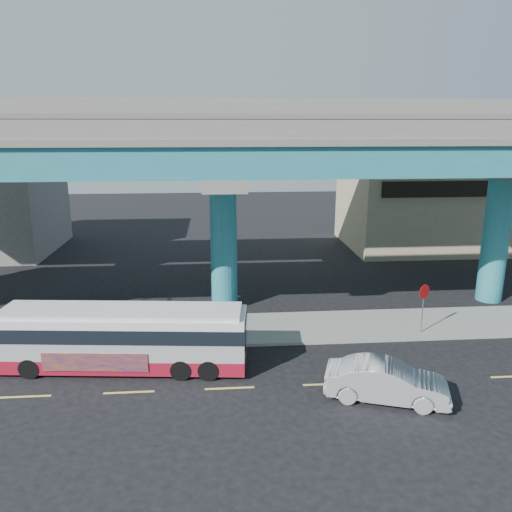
{
  "coord_description": "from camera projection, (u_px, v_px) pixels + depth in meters",
  "views": [
    {
      "loc": [
        -0.4,
        -18.41,
        10.3
      ],
      "look_at": [
        1.42,
        4.0,
        4.37
      ],
      "focal_mm": 35.0,
      "sensor_mm": 36.0,
      "label": 1
    }
  ],
  "objects": [
    {
      "name": "ground",
      "position": [
        229.0,
        385.0,
        20.4
      ],
      "size": [
        120.0,
        120.0,
        0.0
      ],
      "primitive_type": "plane",
      "color": "black",
      "rests_on": "ground"
    },
    {
      "name": "sidewalk",
      "position": [
        226.0,
        330.0,
        25.68
      ],
      "size": [
        70.0,
        4.0,
        0.15
      ],
      "primitive_type": "cube",
      "color": "gray",
      "rests_on": "ground"
    },
    {
      "name": "lane_markings",
      "position": [
        230.0,
        388.0,
        20.11
      ],
      "size": [
        58.0,
        0.12,
        0.01
      ],
      "color": "#D8C64C",
      "rests_on": "ground"
    },
    {
      "name": "viaduct",
      "position": [
        222.0,
        147.0,
        26.85
      ],
      "size": [
        52.0,
        12.4,
        11.7
      ],
      "color": "#216B7F",
      "rests_on": "ground"
    },
    {
      "name": "building_beige",
      "position": [
        429.0,
        206.0,
        43.06
      ],
      "size": [
        14.0,
        10.23,
        7.0
      ],
      "color": "tan",
      "rests_on": "ground"
    },
    {
      "name": "transit_bus",
      "position": [
        123.0,
        336.0,
        21.46
      ],
      "size": [
        10.84,
        3.37,
        2.74
      ],
      "rotation": [
        0.0,
        0.0,
        -0.1
      ],
      "color": "maroon",
      "rests_on": "ground"
    },
    {
      "name": "sedan",
      "position": [
        386.0,
        381.0,
        19.11
      ],
      "size": [
        4.41,
        5.63,
        1.53
      ],
      "primitive_type": "imported",
      "rotation": [
        0.0,
        0.0,
        1.25
      ],
      "color": "#A8A8AC",
      "rests_on": "ground"
    },
    {
      "name": "stop_sign",
      "position": [
        424.0,
        298.0,
        24.69
      ],
      "size": [
        0.68,
        0.42,
        2.56
      ],
      "rotation": [
        0.0,
        0.0,
        0.14
      ],
      "color": "gray",
      "rests_on": "sidewalk"
    }
  ]
}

